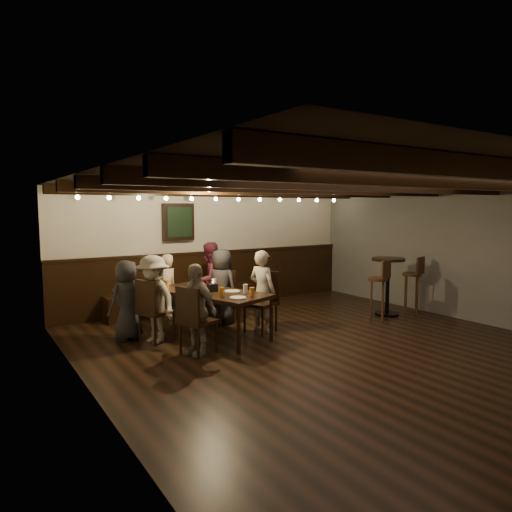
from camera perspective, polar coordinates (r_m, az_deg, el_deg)
room at (r=8.20m, az=-3.02°, el=-0.61°), size 7.00×7.00×7.00m
dining_table at (r=7.18m, az=-5.74°, el=-4.86°), size 1.44×2.11×0.73m
chair_left_near at (r=7.11m, az=-12.44°, el=-8.15°), size 0.56×0.56×0.96m
chair_left_far at (r=6.46m, az=-7.33°, el=-9.53°), size 0.55×0.55×0.95m
chair_right_near at (r=8.07m, az=-4.42°, el=-6.41°), size 0.54×0.54×0.93m
chair_right_far at (r=7.50m, az=0.66°, el=-7.20°), size 0.57×0.57×0.99m
person_bench_left at (r=7.29m, az=-15.83°, el=-5.31°), size 0.69×0.56×1.23m
person_bench_centre at (r=7.95m, az=-11.17°, el=-4.22°), size 0.52×0.43×1.24m
person_bench_right at (r=8.43m, az=-5.84°, el=-3.03°), size 0.81×0.72×1.40m
person_left_near at (r=7.02m, az=-12.69°, el=-5.28°), size 0.74×0.97×1.32m
person_left_far at (r=6.36m, az=-7.57°, el=-6.61°), size 0.53×0.80×1.27m
person_right_near at (r=8.02m, az=-4.29°, el=-3.78°), size 0.60×0.74×1.31m
person_right_far at (r=7.45m, az=0.80°, el=-4.41°), size 0.46×0.57×1.34m
pint_a at (r=7.48m, az=-11.10°, el=-3.50°), size 0.07×0.07×0.14m
pint_b at (r=7.79m, az=-7.89°, el=-3.07°), size 0.07×0.07×0.14m
pint_c at (r=7.02m, az=-8.05°, el=-4.06°), size 0.07×0.07×0.14m
pint_d at (r=7.51m, az=-5.24°, el=-3.38°), size 0.07×0.07×0.14m
pint_e at (r=6.70m, az=-4.31°, el=-4.51°), size 0.07×0.07×0.14m
pint_f at (r=6.94m, az=-1.33°, el=-4.12°), size 0.07×0.07×0.14m
pint_g at (r=6.67m, az=-0.51°, el=-4.54°), size 0.07×0.07×0.14m
plate_near at (r=6.59m, az=-2.29°, el=-5.22°), size 0.24×0.24×0.01m
plate_far at (r=7.10m, az=-2.99°, el=-4.42°), size 0.24×0.24×0.01m
condiment_caddy at (r=7.13m, az=-5.46°, el=-3.97°), size 0.15×0.10×0.12m
candle at (r=7.46m, az=-6.75°, el=-3.81°), size 0.05×0.05×0.05m
high_top_table at (r=8.94m, az=16.15°, el=-2.62°), size 0.61×0.61×1.09m
bar_stool_left at (r=8.48m, az=14.93°, el=-5.12°), size 0.37×0.38×1.10m
bar_stool_right at (r=9.27m, az=18.86°, el=-4.30°), size 0.36×0.38×1.10m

